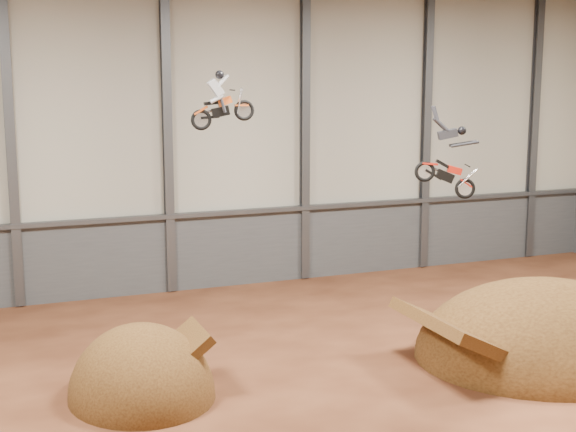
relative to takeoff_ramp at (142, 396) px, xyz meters
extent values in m
plane|color=#452112|center=(7.02, -3.03, 0.00)|extent=(40.00, 40.00, 0.00)
cube|color=#B9B5A4|center=(7.02, 11.97, 7.00)|extent=(40.00, 0.10, 14.00)
cube|color=#4A4D51|center=(7.02, 11.87, 1.75)|extent=(39.80, 0.18, 3.50)
cube|color=#47494F|center=(7.02, 11.72, 3.55)|extent=(39.80, 0.35, 0.20)
cube|color=#47494F|center=(-2.98, 11.77, 7.00)|extent=(0.40, 0.36, 13.90)
cube|color=#47494F|center=(3.69, 11.77, 7.00)|extent=(0.40, 0.36, 13.90)
cube|color=#47494F|center=(10.35, 11.77, 7.00)|extent=(0.40, 0.36, 13.90)
cube|color=#47494F|center=(17.02, 11.77, 7.00)|extent=(0.40, 0.36, 13.90)
cube|color=#47494F|center=(23.69, 11.77, 7.00)|extent=(0.40, 0.36, 13.90)
ellipsoid|color=#3E240F|center=(0.00, 0.00, 0.00)|extent=(4.52, 5.21, 4.52)
ellipsoid|color=#3E240F|center=(14.06, -1.58, 0.00)|extent=(9.38, 8.30, 5.41)
camera|label=1|loc=(-4.37, -23.68, 9.82)|focal=50.00mm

